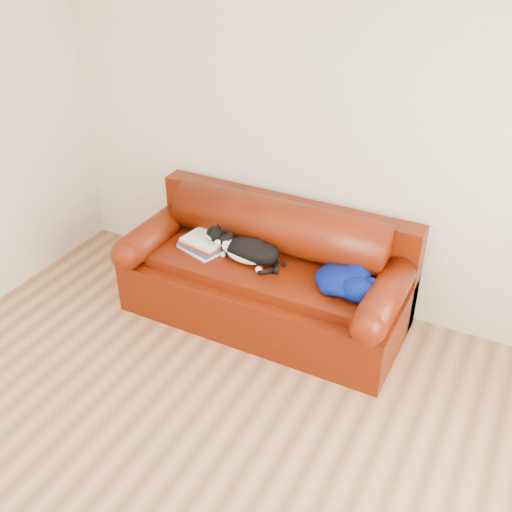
{
  "coord_description": "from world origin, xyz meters",
  "views": [
    {
      "loc": [
        1.42,
        -1.84,
        2.87
      ],
      "look_at": [
        -0.23,
        1.35,
        0.63
      ],
      "focal_mm": 42.0,
      "sensor_mm": 36.0,
      "label": 1
    }
  ],
  "objects": [
    {
      "name": "ground",
      "position": [
        0.0,
        0.0,
        0.0
      ],
      "size": [
        4.5,
        4.5,
        0.0
      ],
      "primitive_type": "plane",
      "color": "brown",
      "rests_on": "ground"
    },
    {
      "name": "sofa_back",
      "position": [
        -0.23,
        1.74,
        0.54
      ],
      "size": [
        2.1,
        1.01,
        0.88
      ],
      "color": "#3E0D02",
      "rests_on": "ground"
    },
    {
      "name": "book_stack",
      "position": [
        -0.73,
        1.44,
        0.55
      ],
      "size": [
        0.39,
        0.34,
        0.1
      ],
      "rotation": [
        0.0,
        0.0,
        -0.24
      ],
      "color": "white",
      "rests_on": "sofa_base"
    },
    {
      "name": "blanket",
      "position": [
        0.41,
        1.45,
        0.56
      ],
      "size": [
        0.49,
        0.46,
        0.15
      ],
      "rotation": [
        0.0,
        0.0,
        -0.2
      ],
      "color": "#020646",
      "rests_on": "sofa_base"
    },
    {
      "name": "sofa_base",
      "position": [
        -0.23,
        1.49,
        0.24
      ],
      "size": [
        2.1,
        0.9,
        0.5
      ],
      "color": "#3E0D02",
      "rests_on": "ground"
    },
    {
      "name": "room_shell",
      "position": [
        0.12,
        0.02,
        1.67
      ],
      "size": [
        4.52,
        4.02,
        2.61
      ],
      "color": "beige",
      "rests_on": "ground"
    },
    {
      "name": "cat",
      "position": [
        -0.33,
        1.46,
        0.58
      ],
      "size": [
        0.61,
        0.25,
        0.22
      ],
      "rotation": [
        0.0,
        0.0,
        -0.04
      ],
      "color": "black",
      "rests_on": "sofa_base"
    }
  ]
}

